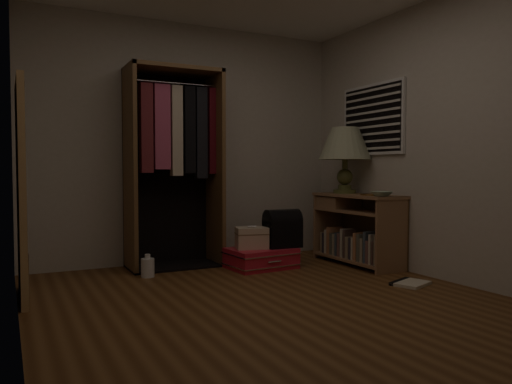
% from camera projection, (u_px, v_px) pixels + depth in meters
% --- Properties ---
extents(ground, '(4.00, 4.00, 0.00)m').
position_uv_depth(ground, '(277.00, 304.00, 3.75)').
color(ground, brown).
rests_on(ground, ground).
extents(room_walls, '(3.52, 4.02, 2.60)m').
position_uv_depth(room_walls, '(283.00, 105.00, 3.76)').
color(room_walls, beige).
rests_on(room_walls, ground).
extents(console_bookshelf, '(0.42, 1.12, 0.75)m').
position_uv_depth(console_bookshelf, '(355.00, 227.00, 5.35)').
color(console_bookshelf, '#8F6445').
rests_on(console_bookshelf, ground).
extents(open_wardrobe, '(0.99, 0.50, 2.05)m').
position_uv_depth(open_wardrobe, '(176.00, 151.00, 5.18)').
color(open_wardrobe, brown).
rests_on(open_wardrobe, ground).
extents(floor_mirror, '(0.06, 0.80, 1.70)m').
position_uv_depth(floor_mirror, '(21.00, 190.00, 3.84)').
color(floor_mirror, tan).
rests_on(floor_mirror, ground).
extents(pink_suitcase, '(0.71, 0.54, 0.21)m').
position_uv_depth(pink_suitcase, '(261.00, 258.00, 5.12)').
color(pink_suitcase, red).
rests_on(pink_suitcase, ground).
extents(train_case, '(0.37, 0.29, 0.23)m').
position_uv_depth(train_case, '(252.00, 238.00, 5.08)').
color(train_case, '#C5B196').
rests_on(train_case, pink_suitcase).
extents(black_bag, '(0.37, 0.25, 0.39)m').
position_uv_depth(black_bag, '(282.00, 228.00, 5.17)').
color(black_bag, black).
rests_on(black_bag, pink_suitcase).
extents(table_lamp, '(0.70, 0.70, 0.73)m').
position_uv_depth(table_lamp, '(345.00, 145.00, 5.49)').
color(table_lamp, '#4C5328').
rests_on(table_lamp, console_bookshelf).
extents(brass_tray, '(0.36, 0.36, 0.02)m').
position_uv_depth(brass_tray, '(374.00, 195.00, 5.07)').
color(brass_tray, '#A4773F').
rests_on(brass_tray, console_bookshelf).
extents(ceramic_bowl, '(0.22, 0.22, 0.05)m').
position_uv_depth(ceramic_bowl, '(381.00, 194.00, 4.90)').
color(ceramic_bowl, '#A4C5AC').
rests_on(ceramic_bowl, console_bookshelf).
extents(white_jug, '(0.16, 0.16, 0.22)m').
position_uv_depth(white_jug, '(148.00, 267.00, 4.69)').
color(white_jug, white).
rests_on(white_jug, ground).
extents(floor_book, '(0.38, 0.35, 0.03)m').
position_uv_depth(floor_book, '(409.00, 283.00, 4.39)').
color(floor_book, beige).
rests_on(floor_book, ground).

